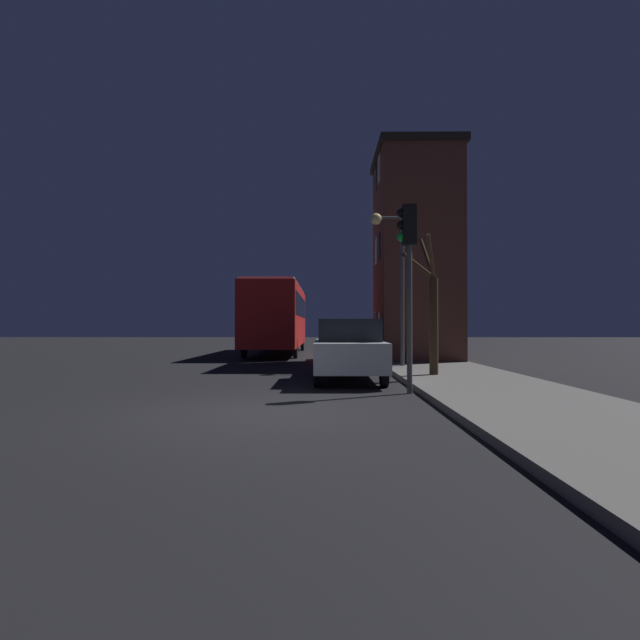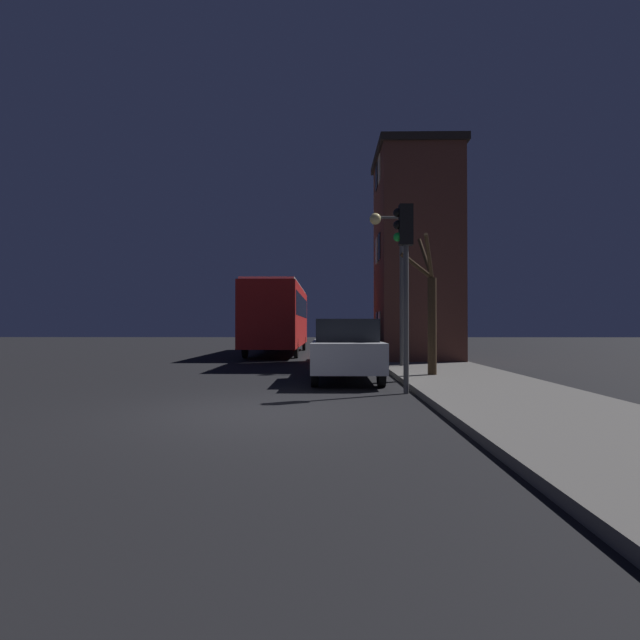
# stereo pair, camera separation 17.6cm
# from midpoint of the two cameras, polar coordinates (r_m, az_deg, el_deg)

# --- Properties ---
(ground_plane) EXTENTS (120.00, 120.00, 0.00)m
(ground_plane) POSITION_cam_midpoint_polar(r_m,az_deg,el_deg) (8.84, -7.15, -10.39)
(ground_plane) COLOR black
(sidewalk) EXTENTS (3.45, 60.00, 0.14)m
(sidewalk) POSITION_cam_midpoint_polar(r_m,az_deg,el_deg) (9.50, 23.77, -9.22)
(sidewalk) COLOR #514F4C
(sidewalk) RESTS_ON ground
(brick_building) EXTENTS (3.39, 4.49, 8.71)m
(brick_building) POSITION_cam_midpoint_polar(r_m,az_deg,el_deg) (21.55, 10.61, 7.37)
(brick_building) COLOR brown
(brick_building) RESTS_ON sidewalk
(streetlamp) EXTENTS (1.17, 0.40, 5.25)m
(streetlamp) POSITION_cam_midpoint_polar(r_m,az_deg,el_deg) (17.43, 7.94, 6.73)
(streetlamp) COLOR #4C4C4C
(streetlamp) RESTS_ON sidewalk
(traffic_light) EXTENTS (0.43, 0.24, 4.18)m
(traffic_light) POSITION_cam_midpoint_polar(r_m,az_deg,el_deg) (11.28, 9.57, 7.03)
(traffic_light) COLOR #4C4C4C
(traffic_light) RESTS_ON ground
(bare_tree) EXTENTS (1.07, 1.89, 3.90)m
(bare_tree) POSITION_cam_midpoint_polar(r_m,az_deg,el_deg) (14.22, 12.33, 0.95)
(bare_tree) COLOR #382819
(bare_tree) RESTS_ON sidewalk
(bus) EXTENTS (2.60, 11.49, 3.66)m
(bus) POSITION_cam_midpoint_polar(r_m,az_deg,el_deg) (27.17, -5.07, 0.72)
(bus) COLOR red
(bus) RESTS_ON ground
(car_near_lane) EXTENTS (1.80, 4.72, 1.67)m
(car_near_lane) POSITION_cam_midpoint_polar(r_m,az_deg,el_deg) (13.73, 2.84, -3.29)
(car_near_lane) COLOR #B7BABF
(car_near_lane) RESTS_ON ground
(car_mid_lane) EXTENTS (1.73, 4.04, 1.67)m
(car_mid_lane) POSITION_cam_midpoint_polar(r_m,az_deg,el_deg) (20.94, 2.39, -2.44)
(car_mid_lane) COLOR olive
(car_mid_lane) RESTS_ON ground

